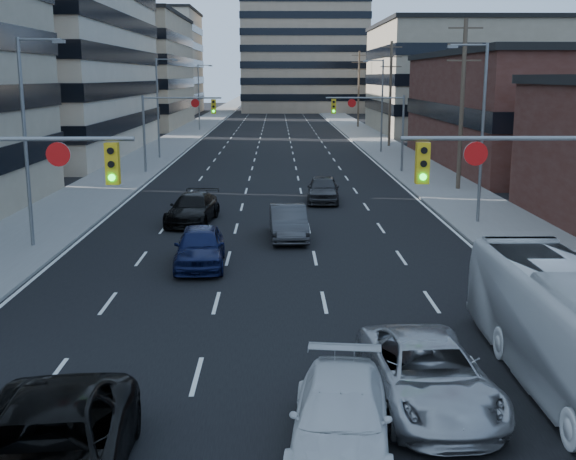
# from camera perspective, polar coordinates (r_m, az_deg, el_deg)

# --- Properties ---
(road_surface) EXTENTS (18.00, 300.00, 0.02)m
(road_surface) POSITION_cam_1_polar(r_m,az_deg,el_deg) (141.20, -0.99, 9.04)
(road_surface) COLOR black
(road_surface) RESTS_ON ground
(sidewalk_left) EXTENTS (5.00, 300.00, 0.15)m
(sidewalk_left) POSITION_cam_1_polar(r_m,az_deg,el_deg) (141.69, -5.70, 9.02)
(sidewalk_left) COLOR slate
(sidewalk_left) RESTS_ON ground
(sidewalk_right) EXTENTS (5.00, 300.00, 0.15)m
(sidewalk_right) POSITION_cam_1_polar(r_m,az_deg,el_deg) (141.65, 3.73, 9.05)
(sidewalk_right) COLOR slate
(sidewalk_right) RESTS_ON ground
(office_left_far) EXTENTS (20.00, 30.00, 16.00)m
(office_left_far) POSITION_cam_1_polar(r_m,az_deg,el_deg) (113.63, -13.50, 12.02)
(office_left_far) COLOR gray
(office_left_far) RESTS_ON ground
(storefront_right_mid) EXTENTS (20.00, 30.00, 9.00)m
(storefront_right_mid) POSITION_cam_1_polar(r_m,az_deg,el_deg) (65.54, 20.63, 8.74)
(storefront_right_mid) COLOR #472119
(storefront_right_mid) RESTS_ON ground
(office_right_far) EXTENTS (22.00, 28.00, 14.00)m
(office_right_far) POSITION_cam_1_polar(r_m,az_deg,el_deg) (102.06, 13.44, 11.49)
(office_right_far) COLOR gray
(office_right_far) RESTS_ON ground
(bg_block_left) EXTENTS (24.00, 24.00, 20.00)m
(bg_block_left) POSITION_cam_1_polar(r_m,az_deg,el_deg) (153.65, -11.76, 12.76)
(bg_block_left) COLOR #ADA089
(bg_block_left) RESTS_ON ground
(bg_block_right) EXTENTS (22.00, 22.00, 12.00)m
(bg_block_right) POSITION_cam_1_polar(r_m,az_deg,el_deg) (144.55, 12.05, 11.22)
(bg_block_right) COLOR gray
(bg_block_right) RESTS_ON ground
(signal_near_right) EXTENTS (6.59, 0.33, 6.00)m
(signal_near_right) POSITION_cam_1_polar(r_m,az_deg,el_deg) (20.56, 19.70, 2.74)
(signal_near_right) COLOR slate
(signal_near_right) RESTS_ON ground
(signal_far_left) EXTENTS (6.09, 0.33, 6.00)m
(signal_far_left) POSITION_cam_1_polar(r_m,az_deg,el_deg) (56.65, -9.02, 8.76)
(signal_far_left) COLOR slate
(signal_far_left) RESTS_ON ground
(signal_far_right) EXTENTS (6.09, 0.33, 6.00)m
(signal_far_right) POSITION_cam_1_polar(r_m,az_deg,el_deg) (56.58, 6.76, 8.82)
(signal_far_right) COLOR slate
(signal_far_right) RESTS_ON ground
(utility_pole_block) EXTENTS (2.20, 0.28, 11.00)m
(utility_pole_block) POSITION_cam_1_polar(r_m,az_deg,el_deg) (48.53, 13.59, 9.79)
(utility_pole_block) COLOR #4C3D2D
(utility_pole_block) RESTS_ON ground
(utility_pole_midblock) EXTENTS (2.20, 0.28, 11.00)m
(utility_pole_midblock) POSITION_cam_1_polar(r_m,az_deg,el_deg) (77.95, 8.09, 10.73)
(utility_pole_midblock) COLOR #4C3D2D
(utility_pole_midblock) RESTS_ON ground
(utility_pole_distant) EXTENTS (2.20, 0.28, 11.00)m
(utility_pole_distant) POSITION_cam_1_polar(r_m,az_deg,el_deg) (107.69, 5.60, 11.12)
(utility_pole_distant) COLOR #4C3D2D
(utility_pole_distant) RESTS_ON ground
(streetlight_left_near) EXTENTS (2.03, 0.22, 9.00)m
(streetlight_left_near) POSITION_cam_1_polar(r_m,az_deg,el_deg) (32.85, -19.83, 7.24)
(streetlight_left_near) COLOR slate
(streetlight_left_near) RESTS_ON ground
(streetlight_left_mid) EXTENTS (2.03, 0.22, 9.00)m
(streetlight_left_mid) POSITION_cam_1_polar(r_m,az_deg,el_deg) (66.89, -10.13, 9.84)
(streetlight_left_mid) COLOR slate
(streetlight_left_mid) RESTS_ON ground
(streetlight_left_far) EXTENTS (2.03, 0.22, 9.00)m
(streetlight_left_far) POSITION_cam_1_polar(r_m,az_deg,el_deg) (101.59, -6.98, 10.63)
(streetlight_left_far) COLOR slate
(streetlight_left_far) RESTS_ON ground
(streetlight_right_near) EXTENTS (2.03, 0.22, 9.00)m
(streetlight_right_near) POSITION_cam_1_polar(r_m,az_deg,el_deg) (37.47, 14.91, 8.05)
(streetlight_right_near) COLOR slate
(streetlight_right_near) RESTS_ON ground
(streetlight_right_far) EXTENTS (2.03, 0.22, 9.00)m
(streetlight_right_far) POSITION_cam_1_polar(r_m,az_deg,el_deg) (71.76, 7.33, 10.07)
(streetlight_right_far) COLOR slate
(streetlight_right_far) RESTS_ON ground
(black_pickup) EXTENTS (3.41, 6.37, 1.70)m
(black_pickup) POSITION_cam_1_polar(r_m,az_deg,el_deg) (13.94, -18.55, -16.64)
(black_pickup) COLOR black
(black_pickup) RESTS_ON ground
(white_van) EXTENTS (2.56, 5.10, 1.42)m
(white_van) POSITION_cam_1_polar(r_m,az_deg,el_deg) (14.94, 4.22, -14.58)
(white_van) COLOR silver
(white_van) RESTS_ON ground
(silver_suv) EXTENTS (2.89, 5.65, 1.53)m
(silver_suv) POSITION_cam_1_polar(r_m,az_deg,el_deg) (17.03, 10.98, -11.12)
(silver_suv) COLOR #9E9FA2
(silver_suv) RESTS_ON ground
(transit_bus) EXTENTS (2.51, 10.49, 2.92)m
(transit_bus) POSITION_cam_1_polar(r_m,az_deg,el_deg) (18.47, 21.83, -7.61)
(transit_bus) COLOR silver
(transit_bus) RESTS_ON ground
(sedan_blue) EXTENTS (2.17, 4.85, 1.62)m
(sedan_blue) POSITION_cam_1_polar(r_m,az_deg,el_deg) (28.72, -6.97, -1.31)
(sedan_blue) COLOR #0E153A
(sedan_blue) RESTS_ON ground
(sedan_grey_center) EXTENTS (1.84, 4.75, 1.54)m
(sedan_grey_center) POSITION_cam_1_polar(r_m,az_deg,el_deg) (33.44, 0.03, 0.61)
(sedan_grey_center) COLOR #353537
(sedan_grey_center) RESTS_ON ground
(sedan_black_far) EXTENTS (2.70, 5.36, 1.49)m
(sedan_black_far) POSITION_cam_1_polar(r_m,az_deg,el_deg) (37.39, -7.54, 1.68)
(sedan_black_far) COLOR black
(sedan_black_far) RESTS_ON ground
(sedan_grey_right) EXTENTS (2.17, 4.75, 1.58)m
(sedan_grey_right) POSITION_cam_1_polar(r_m,az_deg,el_deg) (43.34, 2.79, 3.25)
(sedan_grey_right) COLOR #2D2C2F
(sedan_grey_right) RESTS_ON ground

